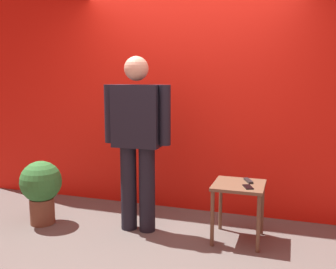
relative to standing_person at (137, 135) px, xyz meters
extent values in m
plane|color=#59544F|center=(0.33, -0.48, -0.99)|extent=(12.00, 12.00, 0.00)
cube|color=red|center=(0.33, 0.82, 0.68)|extent=(5.75, 0.12, 3.34)
cylinder|color=black|center=(-0.10, 0.00, -0.56)|extent=(0.17, 0.17, 0.88)
cylinder|color=black|center=(0.10, 0.00, -0.56)|extent=(0.17, 0.17, 0.88)
cube|color=black|center=(0.00, 0.00, 0.19)|extent=(0.48, 0.25, 0.62)
cube|color=#2D4784|center=(0.00, 0.12, 0.22)|extent=(0.13, 0.02, 0.52)
cube|color=silver|center=(0.00, 0.13, 0.21)|extent=(0.05, 0.01, 0.47)
cylinder|color=black|center=(-0.29, -0.01, 0.21)|extent=(0.12, 0.12, 0.59)
cylinder|color=black|center=(0.29, 0.01, 0.21)|extent=(0.12, 0.12, 0.59)
sphere|color=tan|center=(0.00, 0.00, 0.66)|extent=(0.24, 0.24, 0.24)
cube|color=brown|center=(1.02, 0.06, -0.44)|extent=(0.48, 0.48, 0.03)
cylinder|color=brown|center=(0.81, -0.15, -0.73)|extent=(0.04, 0.04, 0.53)
cylinder|color=brown|center=(1.23, -0.15, -0.73)|extent=(0.04, 0.04, 0.53)
cylinder|color=brown|center=(0.81, 0.27, -0.73)|extent=(0.04, 0.04, 0.53)
cylinder|color=brown|center=(1.23, 0.27, -0.73)|extent=(0.04, 0.04, 0.53)
cube|color=black|center=(1.11, -0.03, -0.42)|extent=(0.12, 0.16, 0.01)
cube|color=black|center=(1.09, 0.16, -0.42)|extent=(0.11, 0.17, 0.02)
cylinder|color=brown|center=(-1.05, -0.17, -0.85)|extent=(0.26, 0.26, 0.28)
sphere|color=#2D7233|center=(-1.05, -0.17, -0.53)|extent=(0.44, 0.44, 0.44)
camera|label=1|loc=(1.47, -3.47, 0.58)|focal=40.52mm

